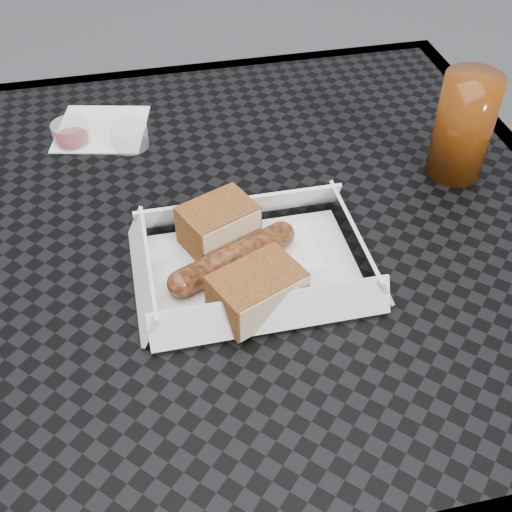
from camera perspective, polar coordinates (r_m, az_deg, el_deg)
The scene contains 11 objects.
ground at distance 1.36m, azimuth -0.49°, elevation -21.36°, with size 60.00×60.00×0.00m, color #515153.
patio_table at distance 0.81m, azimuth -0.77°, elevation -0.89°, with size 0.80×0.80×0.74m.
food_tray at distance 0.69m, azimuth -0.18°, elevation -1.11°, with size 0.22×0.15×0.00m, color white.
bratwurst at distance 0.68m, azimuth -2.04°, elevation -0.20°, with size 0.15×0.08×0.03m.
bread_near at distance 0.71m, azimuth -3.38°, elevation 2.79°, with size 0.08×0.06×0.05m, color brown.
bread_far at distance 0.64m, azimuth 0.08°, elevation -3.12°, with size 0.09×0.06×0.04m, color brown.
veg_garnish at distance 0.66m, azimuth 4.77°, elevation -3.51°, with size 0.03×0.03×0.00m.
napkin at distance 0.94m, azimuth -13.55°, elevation 10.94°, with size 0.12×0.12×0.00m, color white.
condiment_cup_sauce at distance 0.91m, azimuth -16.10°, elevation 10.41°, with size 0.05×0.05×0.03m, color maroon.
condiment_cup_empty at distance 0.89m, azimuth -11.20°, elevation 10.42°, with size 0.05×0.05×0.03m, color silver.
drink_glass at distance 0.83m, azimuth 17.95°, elevation 10.87°, with size 0.07×0.07×0.13m, color #5A2607.
Camera 1 is at (-0.11, -0.56, 1.24)m, focal length 45.00 mm.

